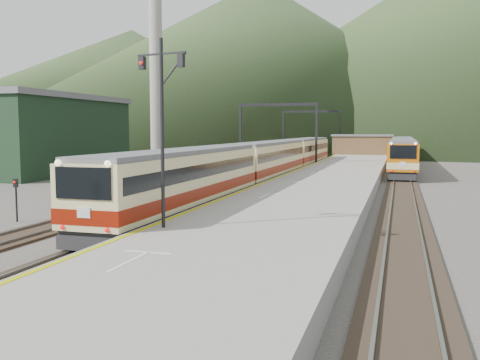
% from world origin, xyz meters
% --- Properties ---
extents(track_main, '(2.60, 200.00, 0.23)m').
position_xyz_m(track_main, '(0.00, 40.00, 0.07)').
color(track_main, black).
rests_on(track_main, ground).
extents(track_far, '(2.60, 200.00, 0.23)m').
position_xyz_m(track_far, '(-5.00, 40.00, 0.07)').
color(track_far, black).
rests_on(track_far, ground).
extents(track_second, '(2.60, 200.00, 0.23)m').
position_xyz_m(track_second, '(11.50, 40.00, 0.07)').
color(track_second, black).
rests_on(track_second, ground).
extents(platform, '(8.00, 100.00, 1.00)m').
position_xyz_m(platform, '(5.60, 38.00, 0.50)').
color(platform, gray).
rests_on(platform, ground).
extents(gantry_near, '(9.55, 0.25, 8.00)m').
position_xyz_m(gantry_near, '(-2.85, 55.00, 5.59)').
color(gantry_near, black).
rests_on(gantry_near, ground).
extents(gantry_far, '(9.55, 0.25, 8.00)m').
position_xyz_m(gantry_far, '(-2.85, 80.00, 5.59)').
color(gantry_far, black).
rests_on(gantry_far, ground).
extents(warehouse, '(14.50, 20.50, 8.60)m').
position_xyz_m(warehouse, '(-28.00, 42.00, 4.32)').
color(warehouse, black).
rests_on(warehouse, ground).
extents(smokestack, '(1.80, 1.80, 30.00)m').
position_xyz_m(smokestack, '(-22.00, 62.00, 15.00)').
color(smokestack, '#9E998E').
rests_on(smokestack, ground).
extents(station_shed, '(9.40, 4.40, 3.10)m').
position_xyz_m(station_shed, '(5.60, 78.00, 2.57)').
color(station_shed, brown).
rests_on(station_shed, platform).
extents(hill_a, '(180.00, 180.00, 60.00)m').
position_xyz_m(hill_a, '(-40.00, 190.00, 30.00)').
color(hill_a, '#2A411F').
rests_on(hill_a, ground).
extents(hill_b, '(220.00, 220.00, 75.00)m').
position_xyz_m(hill_b, '(30.00, 230.00, 37.50)').
color(hill_b, '#2A411F').
rests_on(hill_b, ground).
extents(hill_d, '(200.00, 200.00, 55.00)m').
position_xyz_m(hill_d, '(-120.00, 240.00, 27.50)').
color(hill_d, '#2A411F').
rests_on(hill_d, ground).
extents(main_train, '(2.85, 58.42, 3.47)m').
position_xyz_m(main_train, '(0.00, 38.77, 1.97)').
color(main_train, beige).
rests_on(main_train, track_main).
extents(second_train, '(2.79, 37.98, 3.40)m').
position_xyz_m(second_train, '(11.50, 61.60, 1.93)').
color(second_train, '#BD5F0C').
rests_on(second_train, track_second).
extents(signal_mast, '(2.17, 0.56, 7.28)m').
position_xyz_m(signal_mast, '(2.43, 11.27, 5.43)').
color(signal_mast, black).
rests_on(signal_mast, platform).
extents(short_signal_b, '(0.23, 0.17, 2.27)m').
position_xyz_m(short_signal_b, '(-2.90, 30.83, 1.46)').
color(short_signal_b, black).
rests_on(short_signal_b, ground).
extents(short_signal_c, '(0.25, 0.21, 2.27)m').
position_xyz_m(short_signal_c, '(-7.93, 15.52, 1.46)').
color(short_signal_c, black).
rests_on(short_signal_c, ground).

